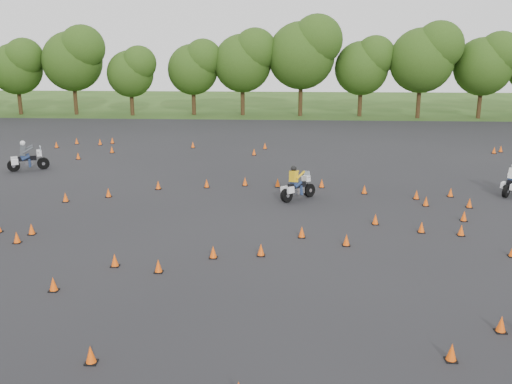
% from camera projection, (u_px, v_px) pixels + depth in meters
% --- Properties ---
extents(ground, '(140.00, 140.00, 0.00)m').
position_uv_depth(ground, '(250.00, 248.00, 22.12)').
color(ground, '#2D5119').
rests_on(ground, ground).
extents(asphalt_pad, '(62.00, 62.00, 0.00)m').
position_uv_depth(asphalt_pad, '(258.00, 205.00, 27.91)').
color(asphalt_pad, black).
rests_on(asphalt_pad, ground).
extents(treeline, '(86.70, 32.51, 10.94)m').
position_uv_depth(treeline, '(301.00, 75.00, 54.64)').
color(treeline, '#294513').
rests_on(treeline, ground).
extents(traffic_cones, '(36.11, 32.77, 0.45)m').
position_uv_depth(traffic_cones, '(249.00, 204.00, 27.27)').
color(traffic_cones, '#FF560A').
rests_on(traffic_cones, asphalt_pad).
extents(rider_grey, '(2.53, 1.78, 1.90)m').
position_uv_depth(rider_grey, '(28.00, 155.00, 35.16)').
color(rider_grey, '#42474A').
rests_on(rider_grey, ground).
extents(rider_yellow, '(2.13, 2.06, 1.75)m').
position_uv_depth(rider_yellow, '(299.00, 183.00, 28.65)').
color(rider_yellow, gold).
rests_on(rider_yellow, ground).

